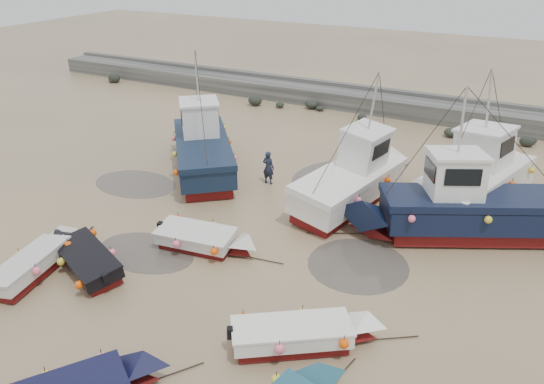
{
  "coord_description": "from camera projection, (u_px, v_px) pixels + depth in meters",
  "views": [
    {
      "loc": [
        9.89,
        -14.11,
        11.23
      ],
      "look_at": [
        0.31,
        4.07,
        1.4
      ],
      "focal_mm": 35.0,
      "sensor_mm": 36.0,
      "label": 1
    }
  ],
  "objects": [
    {
      "name": "person",
      "position": [
        268.0,
        183.0,
        26.96
      ],
      "size": [
        0.64,
        0.43,
        1.72
      ],
      "primitive_type": "imported",
      "rotation": [
        0.0,
        0.0,
        3.11
      ],
      "color": "#1A2135",
      "rests_on": "ground"
    },
    {
      "name": "cabin_boat_3",
      "position": [
        480.0,
        178.0,
        24.22
      ],
      "size": [
        5.2,
        10.15,
        6.22
      ],
      "rotation": [
        0.0,
        0.0,
        -0.29
      ],
      "color": "maroon",
      "rests_on": "ground"
    },
    {
      "name": "puddle_a",
      "position": [
        146.0,
        252.0,
        21.02
      ],
      "size": [
        4.21,
        4.21,
        0.01
      ],
      "primitive_type": "cylinder",
      "color": "#4E473F",
      "rests_on": "ground"
    },
    {
      "name": "seawall",
      "position": [
        387.0,
        105.0,
        37.52
      ],
      "size": [
        60.0,
        4.92,
        1.5
      ],
      "color": "slate",
      "rests_on": "ground"
    },
    {
      "name": "puddle_d",
      "position": [
        343.0,
        182.0,
        27.13
      ],
      "size": [
        5.16,
        5.16,
        0.01
      ],
      "primitive_type": "cylinder",
      "color": "#4E473F",
      "rests_on": "ground"
    },
    {
      "name": "puddle_b",
      "position": [
        358.0,
        265.0,
        20.21
      ],
      "size": [
        3.85,
        3.85,
        0.01
      ],
      "primitive_type": "cylinder",
      "color": "#4E473F",
      "rests_on": "ground"
    },
    {
      "name": "cabin_boat_1",
      "position": [
        354.0,
        176.0,
        24.47
      ],
      "size": [
        3.86,
        9.82,
        6.22
      ],
      "rotation": [
        0.0,
        0.0,
        -0.2
      ],
      "color": "maroon",
      "rests_on": "ground"
    },
    {
      "name": "puddle_c",
      "position": [
        135.0,
        184.0,
        26.89
      ],
      "size": [
        4.51,
        4.51,
        0.01
      ],
      "primitive_type": "cylinder",
      "color": "#4E473F",
      "rests_on": "ground"
    },
    {
      "name": "cabin_boat_0",
      "position": [
        202.0,
        145.0,
        28.16
      ],
      "size": [
        7.8,
        9.25,
        6.22
      ],
      "rotation": [
        0.0,
        0.0,
        0.68
      ],
      "color": "maroon",
      "rests_on": "ground"
    },
    {
      "name": "dinghy_4",
      "position": [
        86.0,
        254.0,
        19.85
      ],
      "size": [
        5.55,
        3.08,
        1.43
      ],
      "rotation": [
        0.0,
        0.0,
        1.15
      ],
      "color": "maroon",
      "rests_on": "ground"
    },
    {
      "name": "ground",
      "position": [
        215.0,
        264.0,
        20.26
      ],
      "size": [
        120.0,
        120.0,
        0.0
      ],
      "primitive_type": "plane",
      "color": "tan",
      "rests_on": "ground"
    },
    {
      "name": "dinghy_5",
      "position": [
        204.0,
        237.0,
        20.98
      ],
      "size": [
        5.34,
        2.03,
        1.43
      ],
      "rotation": [
        0.0,
        0.0,
        -1.44
      ],
      "color": "maroon",
      "rests_on": "ground"
    },
    {
      "name": "dinghy_3",
      "position": [
        304.0,
        332.0,
        15.91
      ],
      "size": [
        5.21,
        3.88,
        1.43
      ],
      "rotation": [
        0.0,
        0.0,
        -0.97
      ],
      "color": "maroon",
      "rests_on": "ground"
    },
    {
      "name": "cabin_boat_2",
      "position": [
        461.0,
        208.0,
        21.61
      ],
      "size": [
        10.14,
        6.28,
        6.22
      ],
      "rotation": [
        0.0,
        0.0,
        2.03
      ],
      "color": "maroon",
      "rests_on": "ground"
    },
    {
      "name": "dinghy_0",
      "position": [
        36.0,
        260.0,
        19.52
      ],
      "size": [
        2.09,
        5.72,
        1.43
      ],
      "rotation": [
        0.0,
        0.0,
        0.2
      ],
      "color": "maroon",
      "rests_on": "ground"
    }
  ]
}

